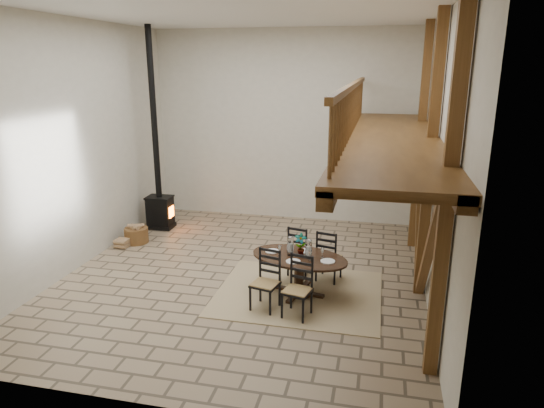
% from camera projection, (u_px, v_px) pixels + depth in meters
% --- Properties ---
extents(ground, '(8.00, 8.00, 0.00)m').
position_uv_depth(ground, '(245.00, 275.00, 9.79)').
color(ground, gray).
rests_on(ground, ground).
extents(room_shell, '(7.02, 8.02, 5.01)m').
position_uv_depth(room_shell, '(306.00, 127.00, 8.70)').
color(room_shell, beige).
rests_on(room_shell, ground).
extents(rug, '(3.00, 2.50, 0.02)m').
position_uv_depth(rug, '(299.00, 293.00, 9.00)').
color(rug, tan).
rests_on(rug, ground).
extents(dining_table, '(2.01, 2.19, 1.16)m').
position_uv_depth(dining_table, '(299.00, 272.00, 8.89)').
color(dining_table, black).
rests_on(dining_table, ground).
extents(wood_stove, '(0.66, 0.52, 5.00)m').
position_uv_depth(wood_stove, '(158.00, 186.00, 12.31)').
color(wood_stove, black).
rests_on(wood_stove, ground).
extents(log_basket, '(0.56, 0.56, 0.46)m').
position_uv_depth(log_basket, '(136.00, 235.00, 11.53)').
color(log_basket, brown).
rests_on(log_basket, ground).
extents(log_stack, '(0.31, 0.32, 0.20)m').
position_uv_depth(log_stack, '(122.00, 243.00, 11.25)').
color(log_stack, tan).
rests_on(log_stack, ground).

